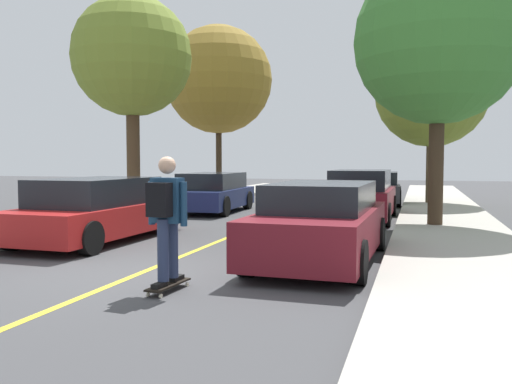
# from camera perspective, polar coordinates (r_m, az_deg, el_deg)

# --- Properties ---
(ground) EXTENTS (80.00, 80.00, 0.00)m
(ground) POSITION_cam_1_polar(r_m,az_deg,el_deg) (8.53, -12.23, -8.48)
(ground) COLOR #424244
(sidewalk_right) EXTENTS (2.59, 56.00, 0.14)m
(sidewalk_right) POSITION_cam_1_polar(r_m,az_deg,el_deg) (7.50, 22.72, -9.77)
(sidewalk_right) COLOR #ADA89E
(sidewalk_right) RESTS_ON ground
(center_line) EXTENTS (0.12, 39.20, 0.01)m
(center_line) POSITION_cam_1_polar(r_m,az_deg,el_deg) (12.12, -2.93, -4.84)
(center_line) COLOR gold
(center_line) RESTS_ON ground
(parked_car_left_nearest) EXTENTS (2.03, 4.57, 1.36)m
(parked_car_left_nearest) POSITION_cam_1_polar(r_m,az_deg,el_deg) (11.97, -16.57, -1.89)
(parked_car_left_nearest) COLOR maroon
(parked_car_left_nearest) RESTS_ON ground
(parked_car_left_near) EXTENTS (2.04, 4.11, 1.31)m
(parked_car_left_near) POSITION_cam_1_polar(r_m,az_deg,el_deg) (17.91, -4.66, -0.05)
(parked_car_left_near) COLOR navy
(parked_car_left_near) RESTS_ON ground
(parked_car_right_nearest) EXTENTS (1.94, 4.41, 1.36)m
(parked_car_right_nearest) POSITION_cam_1_polar(r_m,az_deg,el_deg) (9.21, 7.01, -3.31)
(parked_car_right_nearest) COLOR maroon
(parked_car_right_nearest) RESTS_ON ground
(parked_car_right_near) EXTENTS (1.85, 4.32, 1.46)m
(parked_car_right_near) POSITION_cam_1_polar(r_m,az_deg,el_deg) (15.73, 11.20, -0.40)
(parked_car_right_near) COLOR maroon
(parked_car_right_near) RESTS_ON ground
(parked_car_right_far) EXTENTS (2.00, 4.54, 1.28)m
(parked_car_right_far) POSITION_cam_1_polar(r_m,az_deg,el_deg) (21.90, 12.85, 0.47)
(parked_car_right_far) COLOR #38383D
(parked_car_right_far) RESTS_ON ground
(street_tree_left_nearest) EXTENTS (3.72, 3.72, 6.70)m
(street_tree_left_nearest) POSITION_cam_1_polar(r_m,az_deg,el_deg) (17.50, -13.14, 13.87)
(street_tree_left_nearest) COLOR #4C3823
(street_tree_left_nearest) RESTS_ON sidewalk_left
(street_tree_left_near) EXTENTS (4.77, 4.77, 7.55)m
(street_tree_left_near) POSITION_cam_1_polar(r_m,az_deg,el_deg) (24.25, -4.04, 11.88)
(street_tree_left_near) COLOR #3D2D1E
(street_tree_left_near) RESTS_ON sidewalk_left
(street_tree_right_nearest) EXTENTS (4.14, 4.14, 6.62)m
(street_tree_right_nearest) POSITION_cam_1_polar(r_m,az_deg,el_deg) (14.30, 18.96, 15.07)
(street_tree_right_nearest) COLOR #3D2D1E
(street_tree_right_nearest) RESTS_ON sidewalk_right
(street_tree_right_near) EXTENTS (4.20, 4.20, 6.30)m
(street_tree_right_near) POSITION_cam_1_polar(r_m,az_deg,el_deg) (21.28, 18.29, 10.25)
(street_tree_right_near) COLOR brown
(street_tree_right_near) RESTS_ON sidewalk_right
(skateboard) EXTENTS (0.29, 0.86, 0.10)m
(skateboard) POSITION_cam_1_polar(r_m,az_deg,el_deg) (7.30, -9.37, -9.78)
(skateboard) COLOR black
(skateboard) RESTS_ON ground
(skateboarder) EXTENTS (0.59, 0.71, 1.69)m
(skateboarder) POSITION_cam_1_polar(r_m,az_deg,el_deg) (7.11, -9.60, -2.15)
(skateboarder) COLOR black
(skateboarder) RESTS_ON skateboard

